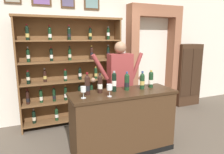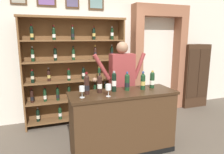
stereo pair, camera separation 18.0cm
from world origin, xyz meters
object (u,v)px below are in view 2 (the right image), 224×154
Objects in this scene: tasting_bottle_super_tuscan at (127,82)px; tasting_bottle_riserva at (152,80)px; side_cabinet at (193,75)px; tasting_bottle_bianco at (100,84)px; shopkeeper at (122,78)px; tasting_bottle_prosecco at (143,81)px; wine_glass_spare at (82,90)px; wine_shelf at (75,69)px; tasting_counter at (123,122)px; wine_glass_center at (108,87)px; tasting_bottle_chianti at (114,81)px; tasting_bottle_grappa at (87,85)px.

tasting_bottle_riserva is (0.44, 0.01, 0.00)m from tasting_bottle_super_tuscan.
tasting_bottle_bianco is (-2.92, -1.39, 0.31)m from side_cabinet.
shopkeeper reaches higher than side_cabinet.
tasting_bottle_prosecco is 1.78× the size of wine_glass_spare.
tasting_bottle_bianco is at bearing -83.45° from wine_shelf.
tasting_counter is (0.50, -1.41, -0.65)m from wine_shelf.
wine_shelf reaches higher than wine_glass_center.
tasting_bottle_prosecco is (0.35, 0.03, 0.62)m from tasting_counter.
wine_glass_center is (-0.38, -0.22, -0.00)m from tasting_bottle_super_tuscan.
tasting_bottle_bianco is at bearing -154.49° from side_cabinet.
shopkeeper is (0.71, -0.83, -0.07)m from wine_shelf.
tasting_bottle_prosecco is 1.00m from wine_glass_spare.
tasting_counter is 0.83m from tasting_bottle_riserva.
tasting_bottle_super_tuscan reaches higher than wine_glass_center.
shopkeeper is 0.56m from tasting_bottle_prosecco.
side_cabinet is at bearing 20.73° from shopkeeper.
wine_glass_spare is at bearing -154.13° from side_cabinet.
wine_shelf is 1.46m from tasting_bottle_super_tuscan.
wine_glass_center is (-0.82, -0.23, -0.01)m from tasting_bottle_riserva.
side_cabinet reaches higher than wine_glass_spare.
tasting_bottle_chianti is at bearing -123.28° from shopkeeper.
tasting_bottle_grappa is at bearing -91.96° from wine_shelf.
tasting_bottle_chianti is 0.66m from tasting_bottle_riserva.
wine_shelf is at bearing 127.85° from tasting_bottle_riserva.
tasting_bottle_chianti is at bearing 175.14° from tasting_bottle_prosecco.
wine_glass_spare is (-1.18, -0.16, -0.02)m from tasting_bottle_riserva.
side_cabinet is at bearing 32.84° from tasting_bottle_prosecco.
wine_shelf is at bearing 109.38° from tasting_counter.
tasting_bottle_grappa is 0.20m from tasting_bottle_bianco.
shopkeeper is 0.75m from tasting_bottle_bianco.
tasting_bottle_bianco is 0.88m from tasting_bottle_riserva.
shopkeeper is 5.47× the size of tasting_bottle_chianti.
tasting_counter is 0.89m from wine_glass_spare.
side_cabinet is 5.53× the size of tasting_bottle_super_tuscan.
tasting_bottle_prosecco is at bearing 7.02° from wine_glass_spare.
wine_glass_center is at bearing -124.18° from shopkeeper.
side_cabinet reaches higher than tasting_bottle_bianco.
tasting_bottle_bianco is at bearing -138.07° from shopkeeper.
tasting_bottle_grappa is 0.33m from wine_glass_center.
tasting_bottle_grappa reaches higher than tasting_bottle_riserva.
tasting_bottle_bianco is (-0.55, -0.50, 0.05)m from shopkeeper.
tasting_bottle_prosecco reaches higher than tasting_counter.
tasting_bottle_riserva is (0.33, -0.50, 0.05)m from shopkeeper.
wine_shelf is at bearing 97.76° from wine_glass_center.
tasting_bottle_bianco is 1.05× the size of tasting_bottle_riserva.
wine_glass_spare is (-0.52, -0.16, -0.04)m from tasting_bottle_chianti.
tasting_counter is at bearing 28.11° from wine_glass_center.
tasting_bottle_super_tuscan is at bearing -150.52° from side_cabinet.
wine_glass_center is at bearing -10.21° from wine_glass_spare.
tasting_bottle_bianco reaches higher than tasting_bottle_riserva.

